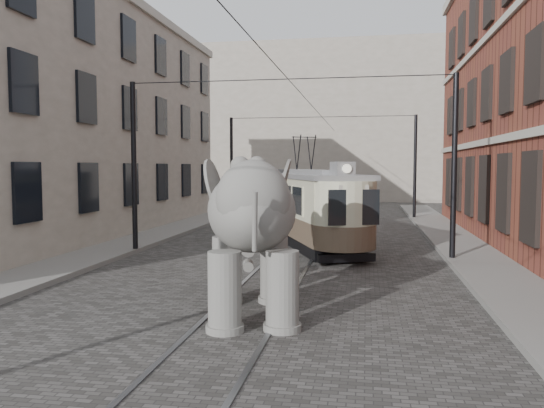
# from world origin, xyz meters

# --- Properties ---
(ground) EXTENTS (120.00, 120.00, 0.00)m
(ground) POSITION_xyz_m (0.00, 0.00, 0.00)
(ground) COLOR #494644
(tram_rails) EXTENTS (1.54, 80.00, 0.02)m
(tram_rails) POSITION_xyz_m (0.00, 0.00, 0.01)
(tram_rails) COLOR slate
(tram_rails) RESTS_ON ground
(sidewalk_right) EXTENTS (2.00, 60.00, 0.15)m
(sidewalk_right) POSITION_xyz_m (6.00, 0.00, 0.07)
(sidewalk_right) COLOR slate
(sidewalk_right) RESTS_ON ground
(sidewalk_left) EXTENTS (2.00, 60.00, 0.15)m
(sidewalk_left) POSITION_xyz_m (-6.50, 0.00, 0.07)
(sidewalk_left) COLOR slate
(sidewalk_left) RESTS_ON ground
(stucco_building) EXTENTS (7.00, 24.00, 10.00)m
(stucco_building) POSITION_xyz_m (-11.00, 10.00, 5.00)
(stucco_building) COLOR gray
(stucco_building) RESTS_ON ground
(distant_block) EXTENTS (28.00, 10.00, 14.00)m
(distant_block) POSITION_xyz_m (0.00, 40.00, 7.00)
(distant_block) COLOR gray
(distant_block) RESTS_ON ground
(catenary) EXTENTS (11.00, 30.20, 6.00)m
(catenary) POSITION_xyz_m (-0.20, 5.00, 3.00)
(catenary) COLOR black
(catenary) RESTS_ON ground
(tram) EXTENTS (5.98, 10.87, 4.29)m
(tram) POSITION_xyz_m (-0.03, 9.87, 2.14)
(tram) COLOR #BEBC9A
(tram) RESTS_ON ground
(elephant) EXTENTS (4.24, 6.03, 3.35)m
(elephant) POSITION_xyz_m (0.16, -1.20, 1.67)
(elephant) COLOR slate
(elephant) RESTS_ON ground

